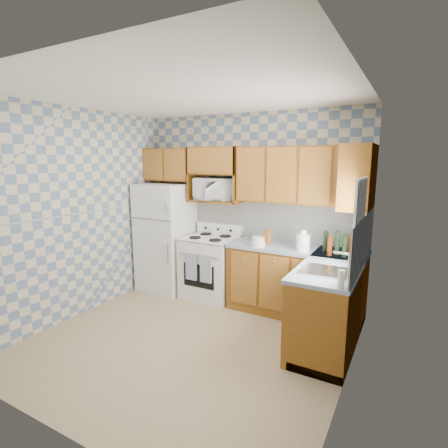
{
  "coord_description": "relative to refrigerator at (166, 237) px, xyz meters",
  "views": [
    {
      "loc": [
        2.13,
        -3.03,
        2.05
      ],
      "look_at": [
        0.05,
        0.75,
        1.25
      ],
      "focal_mm": 28.0,
      "sensor_mm": 36.0,
      "label": 1
    }
  ],
  "objects": [
    {
      "name": "backsplash_right",
      "position": [
        2.96,
        -0.45,
        0.36
      ],
      "size": [
        0.02,
        1.6,
        0.56
      ],
      "primitive_type": "cube",
      "color": "white",
      "rests_on": "right_wall"
    },
    {
      "name": "refrigerator",
      "position": [
        0.0,
        0.0,
        0.0
      ],
      "size": [
        0.75,
        0.7,
        1.68
      ],
      "primitive_type": "cube",
      "color": "white",
      "rests_on": "floor"
    },
    {
      "name": "bottle_0",
      "position": [
        2.63,
        -0.06,
        0.22
      ],
      "size": [
        0.06,
        0.06,
        0.28
      ],
      "primitive_type": "cylinder",
      "color": "black",
      "rests_on": "countertop_back"
    },
    {
      "name": "right_wall",
      "position": [
        2.97,
        -1.25,
        0.51
      ],
      "size": [
        0.02,
        3.2,
        2.7
      ],
      "primitive_type": "cube",
      "color": "slate",
      "rests_on": "ground"
    },
    {
      "name": "upper_cabinets_fridge",
      "position": [
        -0.02,
        0.19,
        1.13
      ],
      "size": [
        0.82,
        0.33,
        0.5
      ],
      "primitive_type": "cube",
      "color": "#66320C",
      "rests_on": "back_wall"
    },
    {
      "name": "countertop_right",
      "position": [
        2.67,
        -0.45,
        0.06
      ],
      "size": [
        0.63,
        1.6,
        0.04
      ],
      "primitive_type": "cube",
      "color": "slate",
      "rests_on": "base_cabinets_right"
    },
    {
      "name": "backguard",
      "position": [
        0.8,
        0.3,
        0.16
      ],
      "size": [
        0.76,
        0.08,
        0.17
      ],
      "primitive_type": "cube",
      "color": "white",
      "rests_on": "cooktop"
    },
    {
      "name": "window",
      "position": [
        2.96,
        -0.8,
        0.61
      ],
      "size": [
        0.02,
        0.66,
        0.86
      ],
      "primitive_type": "cube",
      "color": "silver",
      "rests_on": "right_wall"
    },
    {
      "name": "floor",
      "position": [
        1.27,
        -1.25,
        -0.84
      ],
      "size": [
        3.4,
        3.4,
        0.0
      ],
      "primitive_type": "plane",
      "color": "#867558",
      "rests_on": "ground"
    },
    {
      "name": "bottle_4",
      "position": [
        2.48,
        0.0,
        0.21
      ],
      "size": [
        0.06,
        0.06,
        0.25
      ],
      "primitive_type": "cylinder",
      "color": "black",
      "rests_on": "countertop_back"
    },
    {
      "name": "bottle_3",
      "position": [
        2.56,
        -0.14,
        0.19
      ],
      "size": [
        0.06,
        0.06,
        0.23
      ],
      "primitive_type": "cylinder",
      "color": "#511E08",
      "rests_on": "countertop_back"
    },
    {
      "name": "base_cabinets_back",
      "position": [
        2.1,
        0.05,
        -0.4
      ],
      "size": [
        1.75,
        0.6,
        0.88
      ],
      "primitive_type": "cube",
      "color": "#66320C",
      "rests_on": "floor"
    },
    {
      "name": "backsplash_back",
      "position": [
        1.68,
        0.34,
        0.36
      ],
      "size": [
        2.6,
        0.02,
        0.56
      ],
      "primitive_type": "cube",
      "color": "white",
      "rests_on": "back_wall"
    },
    {
      "name": "cooktop",
      "position": [
        0.8,
        0.03,
        0.07
      ],
      "size": [
        0.76,
        0.65,
        0.02
      ],
      "primitive_type": "cube",
      "color": "silver",
      "rests_on": "stove_body"
    },
    {
      "name": "soap_bottle",
      "position": [
        2.89,
        -1.2,
        0.17
      ],
      "size": [
        0.06,
        0.06,
        0.17
      ],
      "primitive_type": "cylinder",
      "color": "silver",
      "rests_on": "countertop_right"
    },
    {
      "name": "bottle_1",
      "position": [
        2.73,
        -0.12,
        0.21
      ],
      "size": [
        0.06,
        0.06,
        0.26
      ],
      "primitive_type": "cylinder",
      "color": "black",
      "rests_on": "countertop_back"
    },
    {
      "name": "countertop_back",
      "position": [
        2.1,
        0.05,
        0.06
      ],
      "size": [
        1.77,
        0.63,
        0.04
      ],
      "primitive_type": "cube",
      "color": "slate",
      "rests_on": "base_cabinets_back"
    },
    {
      "name": "upper_cabinets_right",
      "position": [
        2.81,
        0.0,
        1.01
      ],
      "size": [
        0.33,
        0.7,
        0.74
      ],
      "primitive_type": "cube",
      "color": "#66320C",
      "rests_on": "right_wall"
    },
    {
      "name": "bottle_2",
      "position": [
        2.78,
        -0.02,
        0.2
      ],
      "size": [
        0.06,
        0.06,
        0.25
      ],
      "primitive_type": "cylinder",
      "color": "#511E08",
      "rests_on": "countertop_back"
    },
    {
      "name": "base_cabinets_right",
      "position": [
        2.67,
        -0.45,
        -0.4
      ],
      "size": [
        0.6,
        1.6,
        0.88
      ],
      "primitive_type": "cube",
      "color": "#66320C",
      "rests_on": "floor"
    },
    {
      "name": "back_wall",
      "position": [
        1.27,
        0.35,
        0.51
      ],
      "size": [
        3.4,
        0.02,
        2.7
      ],
      "primitive_type": "cube",
      "color": "slate",
      "rests_on": "ground"
    },
    {
      "name": "knife_block",
      "position": [
        1.69,
        0.03,
        0.18
      ],
      "size": [
        0.1,
        0.1,
        0.19
      ],
      "primitive_type": "cube",
      "rotation": [
        0.0,
        0.0,
        -0.17
      ],
      "color": "brown",
      "rests_on": "countertop_back"
    },
    {
      "name": "food_containers",
      "position": [
        1.64,
        -0.14,
        0.14
      ],
      "size": [
        0.19,
        0.19,
        0.13
      ],
      "primitive_type": null,
      "color": "silver",
      "rests_on": "countertop_back"
    },
    {
      "name": "microwave_shelf",
      "position": [
        0.8,
        0.19,
        0.6
      ],
      "size": [
        0.8,
        0.33,
        0.03
      ],
      "primitive_type": "cube",
      "color": "#66320C",
      "rests_on": "back_wall"
    },
    {
      "name": "stove_body",
      "position": [
        0.8,
        0.03,
        -0.39
      ],
      "size": [
        0.76,
        0.65,
        0.9
      ],
      "primitive_type": "cube",
      "color": "white",
      "rests_on": "floor"
    },
    {
      "name": "dish_towel_right",
      "position": [
        0.94,
        -0.32,
        -0.3
      ],
      "size": [
        0.18,
        0.02,
        0.38
      ],
      "primitive_type": "cube",
      "color": "navy",
      "rests_on": "stove_body"
    },
    {
      "name": "electric_kettle",
      "position": [
        2.23,
        -0.1,
        0.19
      ],
      "size": [
        0.17,
        0.17,
        0.21
      ],
      "primitive_type": "cylinder",
      "color": "white",
      "rests_on": "countertop_back"
    },
    {
      "name": "sink",
      "position": [
        2.67,
        -0.8,
        0.09
      ],
      "size": [
        0.48,
        0.4,
        0.03
      ],
      "primitive_type": "cube",
      "color": "#B7B7BC",
      "rests_on": "countertop_right"
    },
    {
      "name": "microwave",
      "position": [
        0.79,
        0.21,
        0.78
      ],
      "size": [
        0.7,
        0.58,
        0.33
      ],
      "primitive_type": "imported",
      "rotation": [
        0.0,
        0.0,
        0.34
      ],
      "color": "white",
      "rests_on": "microwave_shelf"
    },
    {
      "name": "upper_cabinets_back",
      "position": [
        2.1,
        0.19,
        1.01
      ],
      "size": [
        1.75,
        0.33,
        0.74
      ],
      "primitive_type": "cube",
      "color": "#66320C",
      "rests_on": "back_wall"
    },
    {
      "name": "dish_towel_left",
      "position": [
        0.69,
        -0.32,
        -0.3
      ],
      "size": [
        0.18,
        0.02,
        0.38
      ],
      "primitive_type": "cube",
      "color": "navy",
      "rests_on": "stove_body"
    }
  ]
}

